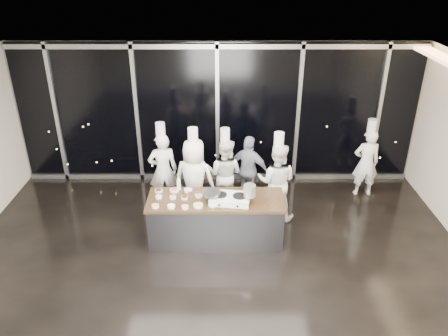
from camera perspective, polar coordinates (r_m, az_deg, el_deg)
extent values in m
plane|color=black|center=(7.63, -1.13, -13.32)|extent=(9.00, 9.00, 0.00)
cube|color=beige|center=(9.91, -0.86, 7.18)|extent=(9.00, 0.02, 3.20)
cube|color=white|center=(6.09, -1.40, 10.44)|extent=(9.00, 7.00, 0.02)
cube|color=black|center=(9.86, -0.86, 7.07)|extent=(8.90, 0.04, 3.18)
cube|color=gray|center=(9.41, -0.93, 15.60)|extent=(8.90, 0.08, 0.10)
cube|color=gray|center=(10.43, -0.81, -1.08)|extent=(8.90, 0.08, 0.10)
cube|color=gray|center=(10.50, -21.05, 6.51)|extent=(0.08, 0.08, 3.20)
cube|color=gray|center=(10.00, -11.31, 6.83)|extent=(0.08, 0.08, 3.20)
cube|color=gray|center=(9.81, -0.86, 6.97)|extent=(0.08, 0.08, 3.20)
cube|color=gray|center=(9.95, 9.64, 6.87)|extent=(0.08, 0.08, 3.20)
cube|color=gray|center=(10.40, 19.53, 6.57)|extent=(0.08, 0.08, 3.20)
cube|color=#3C3D42|center=(8.10, -1.05, -6.95)|extent=(2.40, 0.80, 0.84)
cube|color=#44311D|center=(7.86, -1.07, -4.21)|extent=(2.46, 0.86, 0.06)
cube|color=silver|center=(7.72, 0.77, -4.04)|extent=(0.74, 0.52, 0.12)
cylinder|color=black|center=(7.71, -0.49, -3.50)|extent=(0.26, 0.26, 0.02)
cylinder|color=black|center=(7.67, 2.04, -3.67)|extent=(0.26, 0.26, 0.02)
cylinder|color=black|center=(7.56, -0.65, -4.88)|extent=(0.04, 0.02, 0.04)
cylinder|color=black|center=(7.52, 1.78, -5.05)|extent=(0.04, 0.02, 0.04)
cylinder|color=gray|center=(7.69, -1.65, -3.25)|extent=(0.37, 0.37, 0.05)
cube|color=#4C2B14|center=(7.74, -3.74, -3.07)|extent=(0.24, 0.06, 0.02)
cylinder|color=#B0B0B2|center=(7.61, 3.36, -2.97)|extent=(0.24, 0.24, 0.21)
cylinder|color=white|center=(7.67, -8.95, -4.94)|extent=(0.13, 0.13, 0.04)
cylinder|color=orange|center=(7.67, -8.96, -4.83)|extent=(0.11, 0.11, 0.01)
cylinder|color=white|center=(7.94, -8.52, -3.77)|extent=(0.12, 0.12, 0.04)
cylinder|color=beige|center=(7.93, -8.53, -3.67)|extent=(0.10, 0.10, 0.01)
cylinder|color=white|center=(8.13, -8.53, -2.97)|extent=(0.15, 0.15, 0.04)
cylinder|color=#321C0F|center=(8.13, -8.54, -2.86)|extent=(0.12, 0.12, 0.01)
cylinder|color=white|center=(7.63, -6.91, -5.00)|extent=(0.14, 0.14, 0.04)
cylinder|color=white|center=(7.62, -6.92, -4.89)|extent=(0.11, 0.11, 0.01)
cylinder|color=white|center=(7.90, -6.70, -3.81)|extent=(0.12, 0.12, 0.04)
cylinder|color=tan|center=(7.89, -6.70, -3.71)|extent=(0.10, 0.10, 0.01)
cylinder|color=white|center=(8.11, -6.53, -2.92)|extent=(0.16, 0.16, 0.04)
cylinder|color=#8C5F46|center=(8.10, -6.54, -2.82)|extent=(0.13, 0.13, 0.01)
cylinder|color=white|center=(7.59, -5.12, -5.10)|extent=(0.12, 0.12, 0.04)
cylinder|color=tan|center=(7.58, -5.12, -4.99)|extent=(0.10, 0.10, 0.01)
cylinder|color=white|center=(7.86, -5.16, -3.88)|extent=(0.12, 0.12, 0.04)
cylinder|color=black|center=(7.85, -5.17, -3.78)|extent=(0.10, 0.10, 0.01)
cylinder|color=white|center=(8.08, -4.71, -2.93)|extent=(0.15, 0.15, 0.04)
cylinder|color=beige|center=(8.08, -4.71, -2.83)|extent=(0.13, 0.13, 0.01)
cylinder|color=white|center=(7.61, -3.39, -4.90)|extent=(0.17, 0.17, 0.04)
cylinder|color=#C7BB4F|center=(7.61, -3.39, -4.79)|extent=(0.14, 0.14, 0.01)
cylinder|color=white|center=(7.91, -3.31, -3.60)|extent=(0.14, 0.14, 0.04)
cylinder|color=tan|center=(7.90, -3.31, -3.50)|extent=(0.12, 0.12, 0.01)
cylinder|color=white|center=(7.62, -1.50, -4.85)|extent=(0.13, 0.13, 0.04)
cylinder|color=beige|center=(7.61, -1.50, -4.75)|extent=(0.11, 0.11, 0.01)
cylinder|color=white|center=(7.87, -1.24, -3.71)|extent=(0.13, 0.13, 0.04)
cylinder|color=olive|center=(7.86, -1.24, -3.61)|extent=(0.11, 0.11, 0.01)
cylinder|color=white|center=(7.66, 0.18, -4.62)|extent=(0.13, 0.13, 0.04)
cylinder|color=#EBAD4E|center=(7.66, 0.18, -4.51)|extent=(0.11, 0.11, 0.01)
cylinder|color=silver|center=(8.13, -5.93, -2.17)|extent=(0.07, 0.07, 0.20)
cone|color=silver|center=(8.07, -5.98, -1.34)|extent=(0.06, 0.06, 0.07)
imported|color=white|center=(9.09, -7.95, -0.34)|extent=(0.67, 0.51, 1.64)
cylinder|color=white|center=(8.71, -8.32, 5.05)|extent=(0.23, 0.23, 0.26)
imported|color=white|center=(8.59, -3.89, -1.53)|extent=(0.95, 0.74, 1.71)
cylinder|color=white|center=(8.19, -4.09, 4.37)|extent=(0.23, 0.23, 0.26)
imported|color=white|center=(8.97, 0.13, -0.78)|extent=(0.91, 0.82, 1.54)
cylinder|color=white|center=(8.60, 0.13, 4.37)|extent=(0.25, 0.25, 0.26)
imported|color=#151F39|center=(9.13, 3.27, -0.34)|extent=(0.97, 0.71, 1.53)
imported|color=white|center=(8.67, 6.86, -1.76)|extent=(0.91, 0.79, 1.61)
cylinder|color=white|center=(8.28, 7.20, 3.75)|extent=(0.23, 0.23, 0.26)
imported|color=white|center=(9.93, 18.06, 0.65)|extent=(0.57, 0.38, 1.54)
cylinder|color=white|center=(9.60, 18.78, 5.31)|extent=(0.19, 0.19, 0.26)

